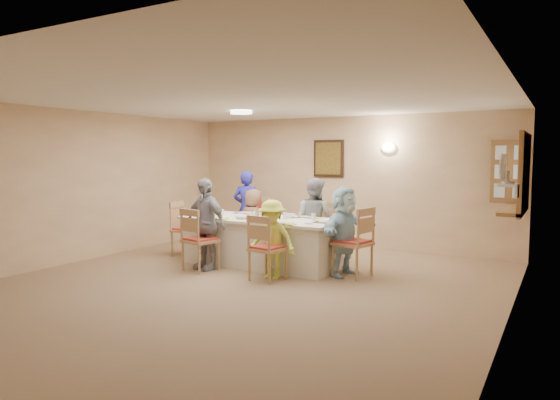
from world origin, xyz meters
The scene contains 49 objects.
ground centered at (0.00, 0.00, 0.00)m, with size 7.00×7.00×0.00m, color #7D6048.
room_walls centered at (0.00, 0.00, 1.51)m, with size 7.00×7.00×7.00m.
wall_picture centered at (-0.30, 3.46, 1.70)m, with size 0.62×0.05×0.72m.
wall_sconce centered at (0.90, 3.44, 1.90)m, with size 0.26×0.09×0.18m, color white.
ceiling_light centered at (-1.00, 1.50, 2.47)m, with size 0.36×0.36×0.05m, color white.
serving_hatch centered at (3.21, 2.40, 1.50)m, with size 0.06×1.50×1.15m, color brown.
hatch_sill centered at (3.09, 2.40, 0.97)m, with size 0.30×1.50×0.05m, color brown.
shutter_door centered at (2.95, 3.16, 1.50)m, with size 0.55×0.04×1.00m, color brown.
fan_shelf centered at (3.13, 1.05, 1.40)m, with size 0.22×0.36×0.03m, color white.
desk_fan centered at (3.10, 1.05, 1.55)m, with size 0.30×0.30×0.28m, color #A5A5A8, non-canonical shape.
dining_table centered at (-0.47, 1.28, 0.38)m, with size 2.58×1.09×0.76m, color white.
chair_back_left centered at (-1.07, 2.08, 0.50)m, with size 0.48×0.48×1.00m, color tan, non-canonical shape.
chair_back_right centered at (0.13, 2.08, 0.49)m, with size 0.47×0.47×0.98m, color tan, non-canonical shape.
chair_front_left centered at (-1.07, 0.48, 0.48)m, with size 0.46×0.46×0.97m, color tan, non-canonical shape.
chair_front_right centered at (0.13, 0.48, 0.47)m, with size 0.45×0.45×0.94m, color tan, non-canonical shape.
chair_left_end centered at (-2.02, 1.28, 0.48)m, with size 0.46×0.46×0.96m, color tan, non-canonical shape.
chair_right_end centered at (1.08, 1.28, 0.51)m, with size 0.49×0.49×1.02m, color tan, non-canonical shape.
diner_back_left centered at (-1.07, 1.96, 0.58)m, with size 0.60×0.42×1.17m, color brown.
diner_back_right centered at (0.13, 1.96, 0.69)m, with size 0.75×0.63×1.38m, color #9A9DA3.
diner_front_left centered at (-1.07, 0.60, 0.70)m, with size 0.87×0.47×1.41m, color #9F9CA8.
diner_front_right centered at (0.13, 0.60, 0.56)m, with size 0.73×0.42×1.13m, color #DDF84F.
diner_right_end centered at (0.95, 1.28, 0.66)m, with size 0.63×1.27×1.31m, color #BFEBFC.
caregiver centered at (-1.52, 2.43, 0.74)m, with size 0.61×0.47×1.47m, color #2A2BB1.
placemat_fl centered at (-1.07, 0.86, 0.76)m, with size 0.34×0.25×0.01m, color #472B19.
plate_fl centered at (-1.07, 0.86, 0.77)m, with size 0.23×0.23×0.01m, color white.
napkin_fl centered at (-0.89, 0.81, 0.77)m, with size 0.15×0.15×0.01m, color #ECFA34.
placemat_fr centered at (0.13, 0.86, 0.76)m, with size 0.32×0.24×0.01m, color #472B19.
plate_fr centered at (0.13, 0.86, 0.77)m, with size 0.23×0.23×0.01m, color white.
napkin_fr centered at (0.31, 0.81, 0.77)m, with size 0.14×0.14×0.01m, color #ECFA34.
placemat_bl centered at (-1.07, 1.70, 0.76)m, with size 0.36×0.27×0.01m, color #472B19.
plate_bl centered at (-1.07, 1.70, 0.77)m, with size 0.24×0.24×0.01m, color white.
napkin_bl centered at (-0.89, 1.65, 0.77)m, with size 0.14×0.14×0.01m, color #ECFA34.
placemat_br centered at (0.13, 1.70, 0.76)m, with size 0.32×0.24×0.01m, color #472B19.
plate_br centered at (0.13, 1.70, 0.77)m, with size 0.23×0.23×0.01m, color white.
napkin_br centered at (0.31, 1.65, 0.77)m, with size 0.14×0.14×0.01m, color #ECFA34.
placemat_le centered at (-1.57, 1.28, 0.76)m, with size 0.34×0.25×0.01m, color #472B19.
plate_le centered at (-1.57, 1.28, 0.77)m, with size 0.25×0.25×0.02m, color white.
napkin_le centered at (-1.39, 1.23, 0.77)m, with size 0.14×0.14×0.01m, color #ECFA34.
placemat_re centered at (0.65, 1.28, 0.76)m, with size 0.36×0.27×0.01m, color #472B19.
plate_re centered at (0.65, 1.28, 0.77)m, with size 0.22×0.22×0.01m, color white.
napkin_re centered at (0.83, 1.23, 0.77)m, with size 0.14×0.14×0.01m, color #ECFA34.
teacup_a centered at (-1.27, 0.93, 0.80)m, with size 0.13×0.13×0.08m, color white.
teacup_b centered at (-0.03, 1.81, 0.80)m, with size 0.11×0.11×0.08m, color white.
bowl_a centered at (-0.68, 1.03, 0.79)m, with size 0.23×0.23×0.05m, color white.
bowl_b centered at (-0.09, 1.53, 0.79)m, with size 0.24×0.24×0.06m, color white.
condiment_ketchup centered at (-0.50, 1.29, 0.89)m, with size 0.12×0.12×0.25m, color #AE0E19.
condiment_brown centered at (-0.39, 1.36, 0.87)m, with size 0.13×0.13×0.22m, color #3D2110.
condiment_malt centered at (-0.38, 1.27, 0.85)m, with size 0.15×0.15×0.17m, color #3D2110.
drinking_glass centered at (-0.62, 1.33, 0.82)m, with size 0.07×0.07×0.10m, color silver.
Camera 1 is at (3.73, -5.43, 1.74)m, focal length 32.00 mm.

